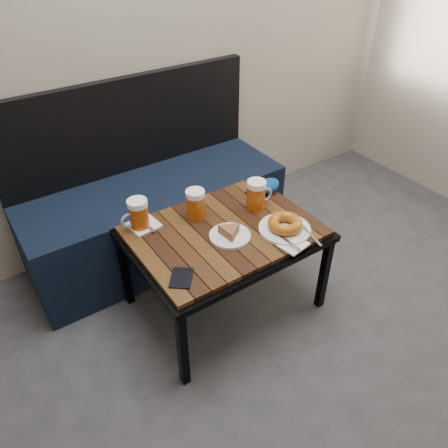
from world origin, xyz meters
TOP-DOWN VIEW (x-y plane):
  - bench at (0.10, 1.76)m, footprint 1.40×0.50m
  - cafe_table at (0.18, 1.19)m, footprint 0.84×0.62m
  - beer_mug_left at (-0.13, 1.41)m, footprint 0.13×0.09m
  - beer_mug_centre at (0.13, 1.34)m, footprint 0.13×0.12m
  - beer_mug_right at (0.40, 1.24)m, footprint 0.13×0.10m
  - plate_pie at (0.17, 1.13)m, footprint 0.18×0.18m
  - plate_bagel at (0.39, 1.03)m, footprint 0.23×0.30m
  - napkin_left at (-0.11, 1.41)m, footprint 0.14×0.17m
  - napkin_right at (0.36, 0.93)m, footprint 0.13×0.12m
  - passport_navy at (-0.14, 1.02)m, footprint 0.14×0.14m
  - passport_burgundy at (0.49, 1.34)m, footprint 0.13×0.14m
  - knit_pouch at (0.54, 1.32)m, footprint 0.16×0.13m

SIDE VIEW (x-z plane):
  - bench at x=0.10m, z-range -0.20..0.75m
  - cafe_table at x=0.18m, z-range 0.19..0.66m
  - passport_navy at x=-0.14m, z-range 0.47..0.48m
  - passport_burgundy at x=0.49m, z-range 0.47..0.48m
  - napkin_right at x=0.36m, z-range 0.47..0.48m
  - napkin_left at x=-0.11m, z-range 0.47..0.48m
  - plate_pie at x=0.17m, z-range 0.47..0.52m
  - plate_bagel at x=0.39m, z-range 0.47..0.53m
  - knit_pouch at x=0.54m, z-range 0.47..0.53m
  - beer_mug_centre at x=0.13m, z-range 0.47..0.61m
  - beer_mug_left at x=-0.13m, z-range 0.47..0.62m
  - beer_mug_right at x=0.40m, z-range 0.47..0.62m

